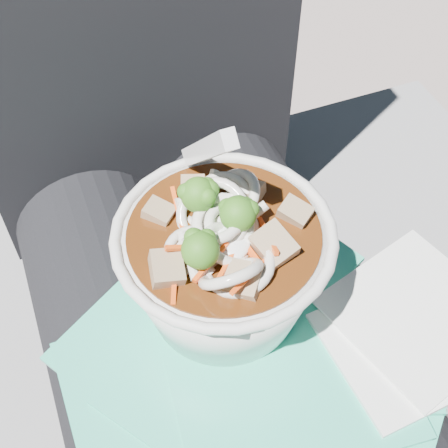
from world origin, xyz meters
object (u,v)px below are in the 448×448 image
object	(u,v)px
stone_ledge	(190,379)
lap	(226,367)
plastic_bag	(250,372)
udon_bowl	(224,260)
person_body	(194,284)

from	to	relation	value
stone_ledge	lap	size ratio (longest dim) A/B	2.08
stone_ledge	lap	bearing A→B (deg)	-90.00
stone_ledge	plastic_bag	xyz separation A→B (m)	(-0.00, -0.20, 0.41)
plastic_bag	udon_bowl	xyz separation A→B (m)	(0.00, 0.07, 0.07)
person_body	lap	bearing A→B (deg)	-90.00
lap	plastic_bag	world-z (taller)	plastic_bag
plastic_bag	udon_bowl	world-z (taller)	udon_bowl
udon_bowl	plastic_bag	bearing A→B (deg)	-92.72
lap	udon_bowl	world-z (taller)	udon_bowl
person_body	plastic_bag	size ratio (longest dim) A/B	2.67
person_body	udon_bowl	size ratio (longest dim) A/B	4.87
lap	plastic_bag	size ratio (longest dim) A/B	1.25
lap	udon_bowl	xyz separation A→B (m)	(0.00, 0.01, 0.16)
lap	udon_bowl	size ratio (longest dim) A/B	2.27
plastic_bag	udon_bowl	distance (m)	0.10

